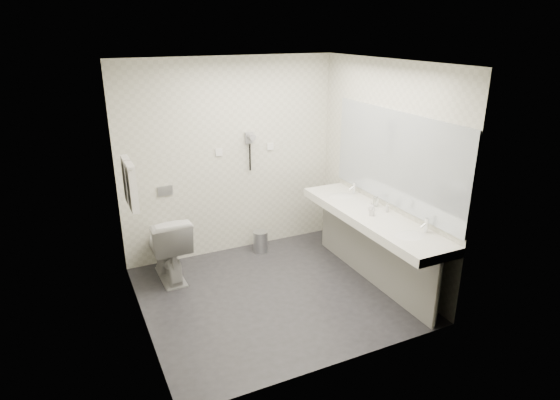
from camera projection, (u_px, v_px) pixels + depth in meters
floor at (274, 294)px, 5.30m from camera, size 2.80×2.80×0.00m
ceiling at (272, 63)px, 4.44m from camera, size 2.80×2.80×0.00m
wall_back at (230, 159)px, 5.98m from camera, size 2.80×0.00×2.80m
wall_front at (341, 236)px, 3.77m from camera, size 2.80×0.00×2.80m
wall_left at (133, 210)px, 4.31m from camera, size 0.00×2.60×2.60m
wall_right at (384, 172)px, 5.44m from camera, size 0.00×2.60×2.60m
vanity_counter at (372, 218)px, 5.31m from camera, size 0.55×2.20×0.10m
vanity_panel at (371, 251)px, 5.47m from camera, size 0.03×2.15×0.75m
vanity_post_near at (437, 294)px, 4.60m from camera, size 0.06×0.06×0.75m
vanity_post_far at (327, 220)px, 6.36m from camera, size 0.06×0.06×0.75m
mirror at (395, 159)px, 5.19m from camera, size 0.02×2.20×1.05m
basin_near at (410, 237)px, 4.75m from camera, size 0.40×0.31×0.05m
basin_far at (341, 197)px, 5.85m from camera, size 0.40×0.31×0.05m
faucet_near at (426, 225)px, 4.80m from camera, size 0.04×0.04×0.15m
faucet_far at (354, 188)px, 5.90m from camera, size 0.04×0.04×0.15m
soap_bottle_a at (372, 211)px, 5.22m from camera, size 0.07×0.07×0.11m
soap_bottle_b at (371, 206)px, 5.38m from camera, size 0.11×0.11×0.10m
soap_bottle_c at (387, 208)px, 5.32m from camera, size 0.05×0.05×0.11m
glass_left at (376, 202)px, 5.50m from camera, size 0.08×0.08×0.11m
toilet at (167, 246)px, 5.53m from camera, size 0.46×0.80×0.81m
flush_plate at (165, 191)px, 5.72m from camera, size 0.18×0.02×0.12m
pedal_bin at (260, 242)px, 6.27m from camera, size 0.25×0.25×0.27m
bin_lid at (260, 232)px, 6.22m from camera, size 0.19×0.19×0.02m
towel_rail at (126, 163)px, 4.69m from camera, size 0.02×0.62×0.02m
towel_near at (132, 187)px, 4.65m from camera, size 0.07×0.24×0.48m
towel_far at (128, 180)px, 4.89m from camera, size 0.07×0.24×0.48m
dryer_cradle at (249, 138)px, 5.96m from camera, size 0.10×0.04×0.14m
dryer_barrel at (251, 136)px, 5.89m from camera, size 0.08×0.14×0.08m
dryer_cord at (250, 157)px, 6.04m from camera, size 0.02×0.02×0.35m
switch_plate_a at (219, 152)px, 5.87m from camera, size 0.09×0.02×0.09m
switch_plate_b at (270, 147)px, 6.15m from camera, size 0.09×0.02×0.09m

